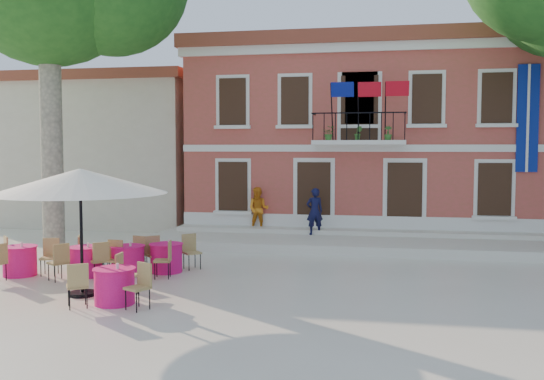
{
  "coord_description": "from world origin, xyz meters",
  "views": [
    {
      "loc": [
        2.92,
        -15.69,
        3.32
      ],
      "look_at": [
        -0.67,
        3.5,
        1.95
      ],
      "focal_mm": 40.0,
      "sensor_mm": 36.0,
      "label": 1
    }
  ],
  "objects_px": {
    "pedestrian_orange": "(258,209)",
    "cafe_table_0": "(128,259)",
    "cafe_table_1": "(114,284)",
    "cafe_table_3": "(20,259)",
    "pedestrian_navy": "(315,211)",
    "cafe_table_2": "(86,260)",
    "patio_umbrella": "(80,181)",
    "cafe_table_4": "(166,256)"
  },
  "relations": [
    {
      "from": "pedestrian_orange",
      "to": "cafe_table_0",
      "type": "xyz_separation_m",
      "value": [
        -2.06,
        -6.74,
        -0.67
      ]
    },
    {
      "from": "cafe_table_1",
      "to": "cafe_table_3",
      "type": "xyz_separation_m",
      "value": [
        -3.68,
        2.23,
        0.0
      ]
    },
    {
      "from": "pedestrian_navy",
      "to": "cafe_table_1",
      "type": "height_order",
      "value": "pedestrian_navy"
    },
    {
      "from": "cafe_table_2",
      "to": "cafe_table_1",
      "type": "bearing_deg",
      "value": -51.67
    },
    {
      "from": "cafe_table_0",
      "to": "pedestrian_orange",
      "type": "bearing_deg",
      "value": 73.0
    },
    {
      "from": "pedestrian_navy",
      "to": "pedestrian_orange",
      "type": "xyz_separation_m",
      "value": [
        -2.12,
        0.58,
        -0.02
      ]
    },
    {
      "from": "patio_umbrella",
      "to": "pedestrian_orange",
      "type": "relative_size",
      "value": 2.42
    },
    {
      "from": "patio_umbrella",
      "to": "cafe_table_0",
      "type": "xyz_separation_m",
      "value": [
        0.09,
        2.25,
        -2.15
      ]
    },
    {
      "from": "cafe_table_2",
      "to": "cafe_table_3",
      "type": "relative_size",
      "value": 1.03
    },
    {
      "from": "pedestrian_orange",
      "to": "cafe_table_2",
      "type": "xyz_separation_m",
      "value": [
        -3.07,
        -7.08,
        -0.67
      ]
    },
    {
      "from": "patio_umbrella",
      "to": "cafe_table_3",
      "type": "bearing_deg",
      "value": 147.74
    },
    {
      "from": "cafe_table_1",
      "to": "cafe_table_2",
      "type": "bearing_deg",
      "value": 128.33
    },
    {
      "from": "cafe_table_1",
      "to": "cafe_table_3",
      "type": "height_order",
      "value": "same"
    },
    {
      "from": "patio_umbrella",
      "to": "cafe_table_4",
      "type": "relative_size",
      "value": 2.11
    },
    {
      "from": "cafe_table_2",
      "to": "cafe_table_4",
      "type": "height_order",
      "value": "same"
    },
    {
      "from": "patio_umbrella",
      "to": "cafe_table_4",
      "type": "height_order",
      "value": "patio_umbrella"
    },
    {
      "from": "pedestrian_navy",
      "to": "cafe_table_2",
      "type": "relative_size",
      "value": 0.87
    },
    {
      "from": "cafe_table_2",
      "to": "pedestrian_orange",
      "type": "bearing_deg",
      "value": 66.57
    },
    {
      "from": "cafe_table_1",
      "to": "cafe_table_3",
      "type": "distance_m",
      "value": 4.3
    },
    {
      "from": "patio_umbrella",
      "to": "pedestrian_navy",
      "type": "distance_m",
      "value": 9.54
    },
    {
      "from": "patio_umbrella",
      "to": "cafe_table_0",
      "type": "height_order",
      "value": "patio_umbrella"
    },
    {
      "from": "cafe_table_3",
      "to": "cafe_table_1",
      "type": "bearing_deg",
      "value": -31.24
    },
    {
      "from": "pedestrian_navy",
      "to": "cafe_table_4",
      "type": "distance_m",
      "value": 6.58
    },
    {
      "from": "cafe_table_1",
      "to": "cafe_table_2",
      "type": "height_order",
      "value": "same"
    },
    {
      "from": "cafe_table_2",
      "to": "cafe_table_3",
      "type": "xyz_separation_m",
      "value": [
        -1.72,
        -0.24,
        0.0
      ]
    },
    {
      "from": "cafe_table_1",
      "to": "cafe_table_3",
      "type": "relative_size",
      "value": 1.03
    },
    {
      "from": "cafe_table_0",
      "to": "cafe_table_1",
      "type": "xyz_separation_m",
      "value": [
        0.95,
        -2.81,
        0.01
      ]
    },
    {
      "from": "pedestrian_navy",
      "to": "pedestrian_orange",
      "type": "height_order",
      "value": "pedestrian_navy"
    },
    {
      "from": "cafe_table_0",
      "to": "cafe_table_2",
      "type": "relative_size",
      "value": 0.91
    },
    {
      "from": "cafe_table_1",
      "to": "cafe_table_0",
      "type": "bearing_deg",
      "value": 108.62
    },
    {
      "from": "cafe_table_3",
      "to": "pedestrian_orange",
      "type": "bearing_deg",
      "value": 56.83
    },
    {
      "from": "cafe_table_0",
      "to": "cafe_table_2",
      "type": "distance_m",
      "value": 1.06
    },
    {
      "from": "cafe_table_0",
      "to": "cafe_table_1",
      "type": "height_order",
      "value": "same"
    },
    {
      "from": "patio_umbrella",
      "to": "cafe_table_0",
      "type": "bearing_deg",
      "value": 87.71
    },
    {
      "from": "cafe_table_4",
      "to": "cafe_table_3",
      "type": "bearing_deg",
      "value": -162.77
    },
    {
      "from": "cafe_table_1",
      "to": "pedestrian_orange",
      "type": "bearing_deg",
      "value": 83.35
    },
    {
      "from": "patio_umbrella",
      "to": "cafe_table_3",
      "type": "distance_m",
      "value": 3.78
    },
    {
      "from": "cafe_table_0",
      "to": "cafe_table_1",
      "type": "bearing_deg",
      "value": -71.38
    },
    {
      "from": "patio_umbrella",
      "to": "cafe_table_1",
      "type": "xyz_separation_m",
      "value": [
        1.04,
        -0.56,
        -2.14
      ]
    },
    {
      "from": "cafe_table_0",
      "to": "cafe_table_4",
      "type": "xyz_separation_m",
      "value": [
        0.86,
        0.53,
        0.01
      ]
    },
    {
      "from": "cafe_table_1",
      "to": "cafe_table_4",
      "type": "xyz_separation_m",
      "value": [
        -0.09,
        3.34,
        0.0
      ]
    },
    {
      "from": "pedestrian_navy",
      "to": "cafe_table_0",
      "type": "height_order",
      "value": "pedestrian_navy"
    }
  ]
}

